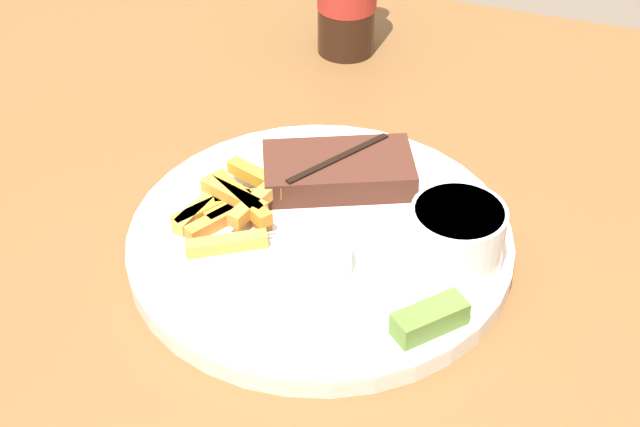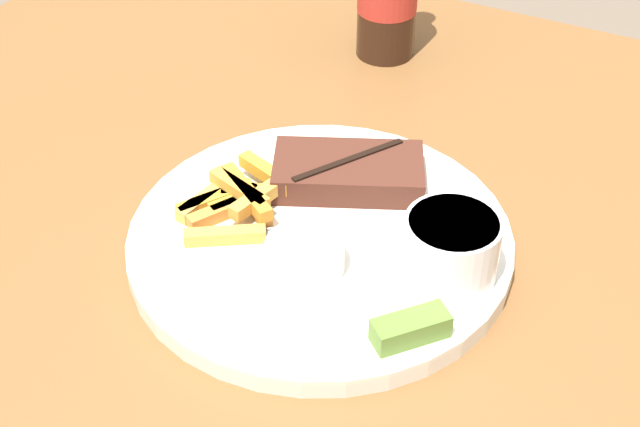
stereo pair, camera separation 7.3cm
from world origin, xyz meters
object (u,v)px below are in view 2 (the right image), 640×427
object	(u,v)px
dinner_plate	(320,240)
dipping_sauce_cup	(305,255)
pickle_spear	(411,328)
steak_portion	(348,172)
coleslaw_cup	(449,249)
fork_utensil	(217,237)

from	to	relation	value
dinner_plate	dipping_sauce_cup	xyz separation A→B (m)	(0.01, -0.04, 0.02)
dinner_plate	pickle_spear	distance (m)	0.14
dinner_plate	steak_portion	world-z (taller)	steak_portion
steak_portion	dinner_plate	bearing A→B (deg)	-83.28
steak_portion	coleslaw_cup	bearing A→B (deg)	-31.69
dipping_sauce_cup	fork_utensil	world-z (taller)	dipping_sauce_cup
pickle_spear	dinner_plate	bearing A→B (deg)	146.21
steak_portion	fork_utensil	xyz separation A→B (m)	(-0.06, -0.12, -0.01)
coleslaw_cup	pickle_spear	world-z (taller)	coleslaw_cup
steak_portion	fork_utensil	distance (m)	0.13
fork_utensil	coleslaw_cup	bearing A→B (deg)	-19.91
steak_portion	fork_utensil	size ratio (longest dim) A/B	1.25
steak_portion	pickle_spear	xyz separation A→B (m)	(0.12, -0.15, -0.00)
coleslaw_cup	pickle_spear	distance (m)	0.07
steak_portion	pickle_spear	distance (m)	0.19
dipping_sauce_cup	fork_utensil	size ratio (longest dim) A/B	0.52
dipping_sauce_cup	fork_utensil	bearing A→B (deg)	-179.31
coleslaw_cup	pickle_spear	xyz separation A→B (m)	(-0.00, -0.07, -0.02)
dinner_plate	fork_utensil	xyz separation A→B (m)	(-0.07, -0.05, 0.01)
pickle_spear	coleslaw_cup	bearing A→B (deg)	89.60
fork_utensil	pickle_spear	bearing A→B (deg)	-41.58
dipping_sauce_cup	fork_utensil	xyz separation A→B (m)	(-0.08, -0.00, -0.01)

